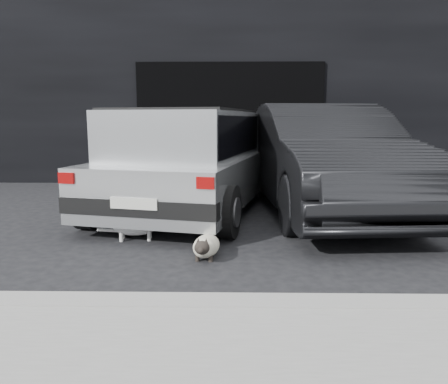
{
  "coord_description": "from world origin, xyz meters",
  "views": [
    {
      "loc": [
        1.04,
        -5.57,
        1.4
      ],
      "look_at": [
        0.96,
        -0.69,
        0.58
      ],
      "focal_mm": 35.0,
      "sensor_mm": 36.0,
      "label": 1
    }
  ],
  "objects_px": {
    "silver_hatchback": "(190,157)",
    "second_car": "(322,158)",
    "cat_siamese": "(206,246)",
    "cat_white": "(139,224)"
  },
  "relations": [
    {
      "from": "silver_hatchback",
      "to": "second_car",
      "type": "bearing_deg",
      "value": 14.5
    },
    {
      "from": "silver_hatchback",
      "to": "second_car",
      "type": "height_order",
      "value": "second_car"
    },
    {
      "from": "silver_hatchback",
      "to": "cat_siamese",
      "type": "height_order",
      "value": "silver_hatchback"
    },
    {
      "from": "silver_hatchback",
      "to": "second_car",
      "type": "relative_size",
      "value": 0.9
    },
    {
      "from": "silver_hatchback",
      "to": "cat_white",
      "type": "relative_size",
      "value": 5.62
    },
    {
      "from": "silver_hatchback",
      "to": "cat_siamese",
      "type": "bearing_deg",
      "value": -68.08
    },
    {
      "from": "cat_white",
      "to": "silver_hatchback",
      "type": "bearing_deg",
      "value": 157.51
    },
    {
      "from": "silver_hatchback",
      "to": "cat_white",
      "type": "distance_m",
      "value": 1.82
    },
    {
      "from": "cat_siamese",
      "to": "cat_white",
      "type": "height_order",
      "value": "cat_white"
    },
    {
      "from": "silver_hatchback",
      "to": "cat_white",
      "type": "bearing_deg",
      "value": -92.74
    }
  ]
}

